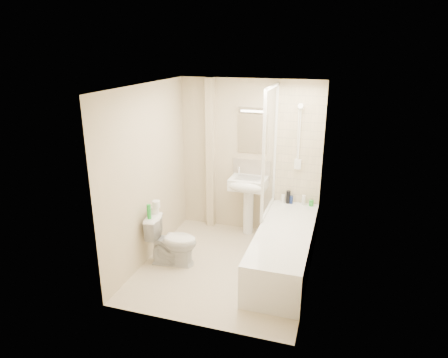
% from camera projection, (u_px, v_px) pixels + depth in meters
% --- Properties ---
extents(floor, '(2.50, 2.50, 0.00)m').
position_uv_depth(floor, '(226.00, 266.00, 5.43)').
color(floor, beige).
rests_on(floor, ground).
extents(wall_back, '(2.20, 0.02, 2.40)m').
position_uv_depth(wall_back, '(250.00, 158.00, 6.18)').
color(wall_back, beige).
rests_on(wall_back, ground).
extents(wall_left, '(0.02, 2.50, 2.40)m').
position_uv_depth(wall_left, '(148.00, 175.00, 5.36)').
color(wall_left, beige).
rests_on(wall_left, ground).
extents(wall_right, '(0.02, 2.50, 2.40)m').
position_uv_depth(wall_right, '(314.00, 192.00, 4.74)').
color(wall_right, beige).
rests_on(wall_right, ground).
extents(ceiling, '(2.20, 2.50, 0.02)m').
position_uv_depth(ceiling, '(226.00, 86.00, 4.67)').
color(ceiling, white).
rests_on(ceiling, wall_back).
extents(tile_back, '(0.70, 0.01, 1.75)m').
position_uv_depth(tile_back, '(299.00, 147.00, 5.89)').
color(tile_back, beige).
rests_on(tile_back, wall_back).
extents(tile_right, '(0.01, 2.10, 1.75)m').
position_uv_depth(tile_right, '(316.00, 169.00, 4.85)').
color(tile_right, beige).
rests_on(tile_right, wall_right).
extents(pipe_boxing, '(0.12, 0.12, 2.40)m').
position_uv_depth(pipe_boxing, '(210.00, 155.00, 6.30)').
color(pipe_boxing, beige).
rests_on(pipe_boxing, ground).
extents(splashback, '(0.60, 0.02, 0.30)m').
position_uv_depth(splashback, '(252.00, 168.00, 6.21)').
color(splashback, beige).
rests_on(splashback, wall_back).
extents(mirror, '(0.46, 0.01, 0.60)m').
position_uv_depth(mirror, '(252.00, 134.00, 6.04)').
color(mirror, white).
rests_on(mirror, wall_back).
extents(strip_light, '(0.42, 0.07, 0.07)m').
position_uv_depth(strip_light, '(253.00, 109.00, 5.90)').
color(strip_light, silver).
rests_on(strip_light, wall_back).
extents(bathtub, '(0.70, 2.10, 0.55)m').
position_uv_depth(bathtub, '(284.00, 248.00, 5.31)').
color(bathtub, white).
rests_on(bathtub, ground).
extents(shower_screen, '(0.04, 0.92, 1.80)m').
position_uv_depth(shower_screen, '(270.00, 151.00, 5.58)').
color(shower_screen, white).
rests_on(shower_screen, bathtub).
extents(shower_fixture, '(0.10, 0.16, 0.99)m').
position_uv_depth(shower_fixture, '(299.00, 140.00, 5.81)').
color(shower_fixture, white).
rests_on(shower_fixture, wall_back).
extents(pedestal_sink, '(0.55, 0.50, 1.07)m').
position_uv_depth(pedestal_sink, '(248.00, 190.00, 6.10)').
color(pedestal_sink, white).
rests_on(pedestal_sink, ground).
extents(bottle_white_a, '(0.06, 0.06, 0.13)m').
position_uv_depth(bottle_white_a, '(283.00, 199.00, 6.13)').
color(bottle_white_a, white).
rests_on(bottle_white_a, bathtub).
extents(bottle_black_b, '(0.06, 0.06, 0.20)m').
position_uv_depth(bottle_black_b, '(288.00, 197.00, 6.09)').
color(bottle_black_b, black).
rests_on(bottle_black_b, bathtub).
extents(bottle_blue, '(0.06, 0.06, 0.12)m').
position_uv_depth(bottle_blue, '(291.00, 200.00, 6.09)').
color(bottle_blue, navy).
rests_on(bottle_blue, bathtub).
extents(bottle_white_b, '(0.06, 0.06, 0.15)m').
position_uv_depth(bottle_white_b, '(304.00, 200.00, 6.04)').
color(bottle_white_b, white).
rests_on(bottle_white_b, bathtub).
extents(bottle_green, '(0.07, 0.07, 0.09)m').
position_uv_depth(bottle_green, '(311.00, 203.00, 6.01)').
color(bottle_green, green).
rests_on(bottle_green, bathtub).
extents(toilet, '(0.53, 0.75, 0.68)m').
position_uv_depth(toilet, '(172.00, 240.00, 5.41)').
color(toilet, white).
rests_on(toilet, ground).
extents(toilet_roll_lower, '(0.11, 0.11, 0.09)m').
position_uv_depth(toilet_roll_lower, '(155.00, 210.00, 5.41)').
color(toilet_roll_lower, white).
rests_on(toilet_roll_lower, toilet).
extents(toilet_roll_upper, '(0.11, 0.11, 0.09)m').
position_uv_depth(toilet_roll_upper, '(156.00, 204.00, 5.37)').
color(toilet_roll_upper, white).
rests_on(toilet_roll_upper, toilet_roll_lower).
extents(green_bottle, '(0.05, 0.05, 0.20)m').
position_uv_depth(green_bottle, '(149.00, 212.00, 5.23)').
color(green_bottle, green).
rests_on(green_bottle, toilet).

